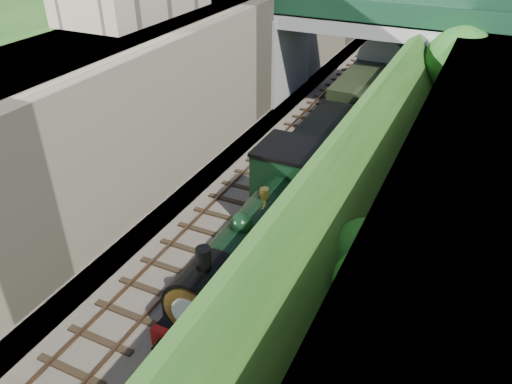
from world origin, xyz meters
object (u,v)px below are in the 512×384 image
Objects in this scene: road_bridge at (381,48)px; tender at (327,155)px; tree at (462,64)px; locomotive at (262,234)px.

tender is at bearing -88.61° from road_bridge.
tree is 9.16m from tender.
locomotive is at bearing -90.00° from tender.
road_bridge is 2.42× the size of tree.
tree is 1.10× the size of tender.
tree is (4.97, -3.33, 0.57)m from road_bridge.
locomotive reaches higher than tender.
locomotive is (-4.71, -14.61, -2.75)m from tree.
tree is 0.65× the size of locomotive.
road_bridge is at bearing 90.82° from locomotive.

